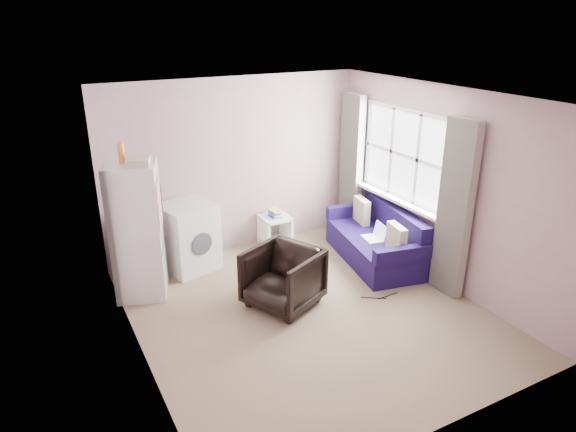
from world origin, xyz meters
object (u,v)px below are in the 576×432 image
object	(u,v)px
fridge	(137,230)
side_table	(275,228)
armchair	(283,275)
sofa	(377,241)
washing_machine	(188,235)

from	to	relation	value
fridge	side_table	world-z (taller)	fridge
fridge	side_table	distance (m)	2.25
side_table	armchair	bearing A→B (deg)	-113.64
side_table	sofa	distance (m)	1.54
fridge	sofa	distance (m)	3.26
side_table	sofa	bearing A→B (deg)	-47.17
armchair	fridge	bearing A→B (deg)	-152.41
armchair	sofa	bearing A→B (deg)	79.41
washing_machine	sofa	xyz separation A→B (m)	(2.42, -1.01, -0.20)
washing_machine	side_table	world-z (taller)	washing_machine
sofa	fridge	bearing A→B (deg)	-179.99
armchair	side_table	distance (m)	1.73
armchair	side_table	xyz separation A→B (m)	(0.69, 1.58, -0.13)
armchair	sofa	size ratio (longest dim) A/B	0.43
armchair	sofa	world-z (taller)	armchair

